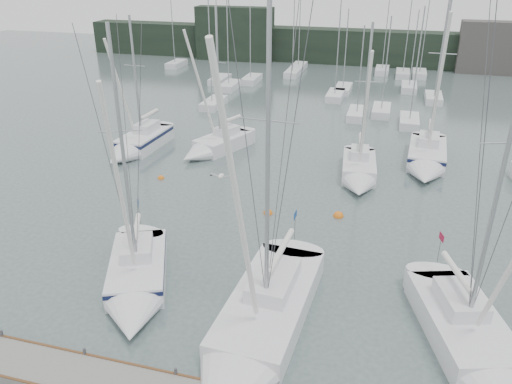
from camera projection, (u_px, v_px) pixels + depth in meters
ground at (254, 324)px, 22.49m from camera, size 160.00×160.00×0.00m
far_treeline at (365, 47)px, 75.39m from camera, size 90.00×4.00×5.00m
far_building_left at (235, 34)px, 77.83m from camera, size 12.00×3.00×8.00m
far_building_right at (497, 48)px, 68.88m from camera, size 10.00×3.00×7.00m
mast_forest at (367, 88)px, 60.83m from camera, size 57.47×28.23×14.06m
sailboat_near_left at (136, 286)px, 24.18m from camera, size 5.73×8.52×13.56m
sailboat_near_center at (252, 342)px, 20.61m from camera, size 3.91×12.20×16.20m
sailboat_near_right at (481, 357)px, 19.89m from camera, size 5.53×9.51×15.35m
sailboat_mid_a at (136, 145)px, 41.88m from camera, size 3.12×8.25×11.77m
sailboat_mid_b at (212, 147)px, 41.68m from camera, size 5.10×7.61×12.38m
sailboat_mid_c at (359, 174)px, 36.48m from camera, size 3.04×7.43×11.85m
sailboat_mid_d at (426, 160)px, 38.72m from camera, size 3.29×8.88×14.38m
buoy_a at (268, 213)px, 32.15m from camera, size 0.61×0.61×0.61m
buoy_b at (338, 216)px, 31.79m from camera, size 0.66×0.66×0.66m
buoy_c at (161, 178)px, 37.20m from camera, size 0.49×0.49×0.49m
seagull at (221, 176)px, 20.80m from camera, size 0.90×0.40×0.18m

